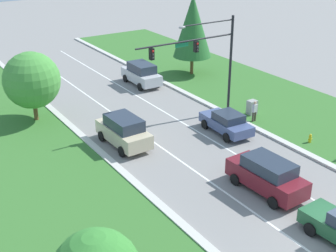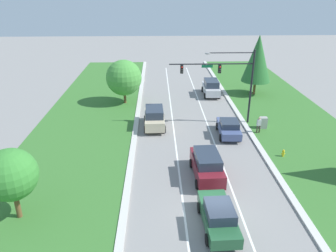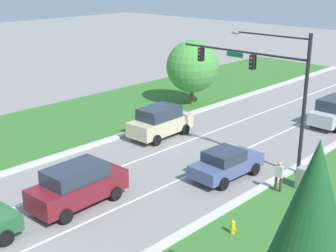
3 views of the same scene
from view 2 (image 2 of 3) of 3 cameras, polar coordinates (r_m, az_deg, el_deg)
The scene contains 18 objects.
ground_plane at distance 21.45m, azimuth 7.94°, elevation -15.54°, with size 160.00×160.00×0.00m, color gray.
curb_strip_right at distance 23.00m, azimuth 22.41°, elevation -14.10°, with size 0.50×90.00×0.15m.
curb_strip_left at distance 21.24m, azimuth -7.85°, elevation -15.72°, with size 0.50×90.00×0.15m.
grass_verge_left at distance 22.43m, azimuth -21.79°, elevation -15.15°, with size 10.00×90.00×0.08m.
lane_stripe_inner_left at distance 21.24m, azimuth 2.96°, elevation -15.77°, with size 0.14×81.00×0.01m.
lane_stripe_inner_right at distance 21.81m, azimuth 12.78°, elevation -15.21°, with size 0.14×81.00×0.01m.
traffic_signal_mast at distance 33.37m, azimuth 10.41°, elevation 8.68°, with size 8.40×0.41×7.69m.
forest_sedan at distance 20.26m, azimuth 8.77°, elevation -15.22°, with size 2.09×4.69×1.69m.
silver_suv at distance 43.58m, azimuth 7.52°, elevation 6.69°, with size 2.15×4.70×2.06m.
champagne_suv at distance 33.15m, azimuth -2.39°, elevation 1.51°, with size 2.23×4.66×2.09m.
burgundy_suv at distance 24.77m, azimuth 6.79°, elevation -6.73°, with size 2.24×4.86×2.03m.
slate_blue_sedan at distance 31.93m, azimuth 10.53°, elevation -0.28°, with size 2.19×4.41×1.59m.
utility_cabinet at distance 34.33m, azimuth 16.23°, elevation 0.51°, with size 0.70×0.60×1.22m.
pedestrian at distance 32.97m, azimuth 15.54°, elevation 0.25°, with size 0.41×0.27×1.69m.
fire_hydrant at distance 29.32m, azimuth 19.42°, elevation -4.52°, with size 0.34×0.20×0.70m.
oak_near_left_tree at distance 21.57m, azimuth -25.70°, elevation -7.67°, with size 3.18×3.18×4.71m.
conifer_far_right_tree at distance 44.01m, azimuth 15.33°, elevation 11.28°, with size 3.71×3.71×7.78m.
oak_far_left_tree at distance 39.76m, azimuth -7.69°, elevation 8.33°, with size 4.25×4.25×5.37m.
Camera 2 is at (-3.43, -16.41, 13.38)m, focal length 35.00 mm.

